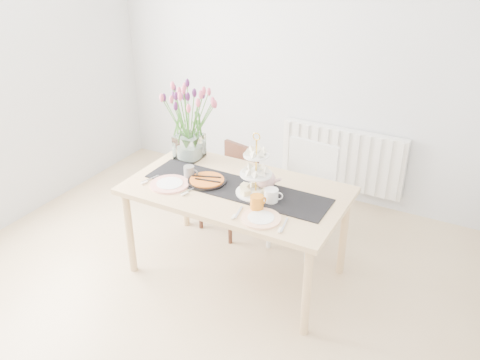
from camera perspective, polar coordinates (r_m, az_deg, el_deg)
The scene contains 15 objects.
room_shell at distance 3.02m, azimuth -9.59°, elevation 3.30°, with size 4.50×4.50×4.50m.
radiator at distance 4.97m, azimuth 11.36°, elevation 2.41°, with size 1.20×0.08×0.60m, color white.
dining_table at distance 3.75m, azimuth -0.43°, elevation -1.96°, with size 1.60×0.90×0.75m.
chair_brown at distance 4.47m, azimuth -0.67°, elevation -0.23°, with size 0.47×0.47×0.76m.
chair_white at distance 4.24m, azimuth 7.34°, elevation -0.84°, with size 0.48×0.48×0.89m.
table_runner at distance 3.71m, azimuth -0.44°, elevation -0.88°, with size 1.40×0.35×0.01m, color black.
tulip_vase at distance 4.04m, azimuth -5.91°, elevation 7.67°, with size 0.73×0.73×0.63m.
cake_stand at distance 3.58m, azimuth 1.79°, elevation 0.10°, with size 0.29×0.29×0.42m.
teapot at distance 3.67m, azimuth 2.89°, elevation 0.06°, with size 0.24×0.20×0.16m, color white, non-canonical shape.
cream_jug at distance 3.52m, azimuth 3.52°, elevation -1.77°, with size 0.10×0.10×0.10m, color white.
tart_tin at distance 3.78m, azimuth -3.73°, elevation -0.14°, with size 0.29×0.29×0.03m.
mug_grey at distance 3.86m, azimuth -5.74°, elevation 0.90°, with size 0.08×0.08×0.10m, color slate.
mug_orange at distance 3.42m, azimuth 1.91°, elevation -2.60°, with size 0.09×0.09×0.11m, color orange.
plate_left at distance 3.79m, azimuth -7.90°, elevation -0.47°, with size 0.29×0.29×0.02m, color white.
plate_right at distance 3.34m, azimuth 2.37°, elevation -4.33°, with size 0.26×0.26×0.01m, color white.
Camera 1 is at (1.73, -2.15, 2.53)m, focal length 38.00 mm.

